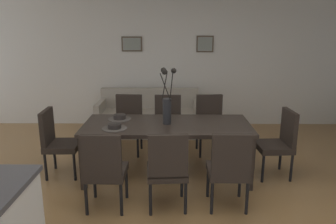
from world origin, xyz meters
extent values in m
plane|color=olive|center=(0.00, 0.00, 0.00)|extent=(9.00, 9.00, 0.00)
cube|color=silver|center=(0.00, 3.25, 1.30)|extent=(9.00, 0.10, 2.60)
cube|color=black|center=(-0.24, 0.76, 0.71)|extent=(2.20, 0.94, 0.05)
cube|color=black|center=(0.80, 1.17, 0.34)|extent=(0.07, 0.07, 0.69)
cube|color=black|center=(-1.28, 1.17, 0.34)|extent=(0.07, 0.07, 0.69)
cube|color=black|center=(0.80, 0.34, 0.34)|extent=(0.07, 0.07, 0.69)
cube|color=black|center=(-1.28, 0.34, 0.34)|extent=(0.07, 0.07, 0.69)
cube|color=black|center=(-0.91, -0.05, 0.42)|extent=(0.45, 0.45, 0.08)
cube|color=black|center=(-0.91, -0.24, 0.68)|extent=(0.42, 0.07, 0.48)
cylinder|color=black|center=(-0.71, 0.13, 0.19)|extent=(0.04, 0.04, 0.38)
cylinder|color=black|center=(-1.09, 0.14, 0.19)|extent=(0.04, 0.04, 0.38)
cylinder|color=black|center=(-0.72, -0.25, 0.19)|extent=(0.04, 0.04, 0.38)
cylinder|color=black|center=(-1.10, -0.24, 0.19)|extent=(0.04, 0.04, 0.38)
cube|color=black|center=(-0.88, 1.58, 0.42)|extent=(0.46, 0.46, 0.08)
cube|color=black|center=(-0.87, 1.77, 0.68)|extent=(0.42, 0.08, 0.48)
cylinder|color=black|center=(-1.08, 1.40, 0.19)|extent=(0.04, 0.04, 0.38)
cylinder|color=black|center=(-0.70, 1.38, 0.19)|extent=(0.04, 0.04, 0.38)
cylinder|color=black|center=(-1.06, 1.78, 0.19)|extent=(0.04, 0.04, 0.38)
cylinder|color=black|center=(-0.68, 1.76, 0.19)|extent=(0.04, 0.04, 0.38)
cube|color=black|center=(-0.23, -0.04, 0.42)|extent=(0.47, 0.47, 0.08)
cube|color=black|center=(-0.22, -0.23, 0.68)|extent=(0.42, 0.09, 0.48)
cylinder|color=black|center=(-0.06, 0.17, 0.19)|extent=(0.04, 0.04, 0.38)
cylinder|color=black|center=(-0.44, 0.14, 0.19)|extent=(0.04, 0.04, 0.38)
cylinder|color=black|center=(-0.03, -0.21, 0.19)|extent=(0.04, 0.04, 0.38)
cylinder|color=black|center=(-0.41, -0.24, 0.19)|extent=(0.04, 0.04, 0.38)
cube|color=black|center=(-0.24, 1.55, 0.42)|extent=(0.45, 0.45, 0.08)
cube|color=black|center=(-0.24, 1.74, 0.68)|extent=(0.42, 0.07, 0.48)
cylinder|color=black|center=(-0.44, 1.37, 0.19)|extent=(0.04, 0.04, 0.38)
cylinder|color=black|center=(-0.06, 1.36, 0.19)|extent=(0.04, 0.04, 0.38)
cylinder|color=black|center=(-0.43, 1.75, 0.19)|extent=(0.04, 0.04, 0.38)
cylinder|color=black|center=(-0.05, 1.74, 0.19)|extent=(0.04, 0.04, 0.38)
cube|color=black|center=(0.45, -0.02, 0.42)|extent=(0.44, 0.44, 0.08)
cube|color=black|center=(0.45, -0.21, 0.68)|extent=(0.42, 0.06, 0.48)
cylinder|color=black|center=(0.64, 0.17, 0.19)|extent=(0.04, 0.04, 0.38)
cylinder|color=black|center=(0.26, 0.17, 0.19)|extent=(0.04, 0.04, 0.38)
cylinder|color=black|center=(0.64, -0.21, 0.19)|extent=(0.04, 0.04, 0.38)
cylinder|color=black|center=(0.26, -0.21, 0.19)|extent=(0.04, 0.04, 0.38)
cube|color=black|center=(0.45, 1.58, 0.42)|extent=(0.47, 0.47, 0.08)
cube|color=black|center=(0.43, 1.77, 0.68)|extent=(0.42, 0.09, 0.48)
cylinder|color=black|center=(0.27, 1.38, 0.19)|extent=(0.04, 0.04, 0.38)
cylinder|color=black|center=(0.65, 1.41, 0.19)|extent=(0.04, 0.04, 0.38)
cylinder|color=black|center=(0.24, 1.76, 0.19)|extent=(0.04, 0.04, 0.38)
cylinder|color=black|center=(0.62, 1.79, 0.19)|extent=(0.04, 0.04, 0.38)
cube|color=black|center=(-1.65, 0.77, 0.42)|extent=(0.45, 0.45, 0.08)
cube|color=black|center=(-1.84, 0.77, 0.68)|extent=(0.07, 0.42, 0.48)
cylinder|color=black|center=(-1.46, 0.59, 0.19)|extent=(0.04, 0.04, 0.38)
cylinder|color=black|center=(-1.47, 0.97, 0.19)|extent=(0.04, 0.04, 0.38)
cylinder|color=black|center=(-1.84, 0.58, 0.19)|extent=(0.04, 0.04, 0.38)
cylinder|color=black|center=(-1.85, 0.96, 0.19)|extent=(0.04, 0.04, 0.38)
cube|color=black|center=(1.19, 0.76, 0.42)|extent=(0.47, 0.47, 0.08)
cube|color=black|center=(1.38, 0.77, 0.68)|extent=(0.09, 0.42, 0.48)
cylinder|color=black|center=(0.99, 0.94, 0.19)|extent=(0.04, 0.04, 0.38)
cylinder|color=black|center=(1.01, 0.56, 0.19)|extent=(0.04, 0.04, 0.38)
cylinder|color=black|center=(1.37, 0.96, 0.19)|extent=(0.04, 0.04, 0.38)
cylinder|color=black|center=(1.39, 0.58, 0.19)|extent=(0.04, 0.04, 0.38)
cylinder|color=#232326|center=(-0.24, 0.76, 0.91)|extent=(0.11, 0.11, 0.34)
cylinder|color=black|center=(-0.18, 0.77, 1.24)|extent=(0.05, 0.12, 0.37)
sphere|color=black|center=(-0.15, 0.78, 1.44)|extent=(0.07, 0.07, 0.07)
cylinder|color=black|center=(-0.27, 0.81, 1.24)|extent=(0.08, 0.05, 0.38)
sphere|color=black|center=(-0.29, 0.83, 1.44)|extent=(0.07, 0.07, 0.07)
cylinder|color=black|center=(-0.26, 0.70, 1.24)|extent=(0.15, 0.06, 0.36)
sphere|color=black|center=(-0.27, 0.67, 1.44)|extent=(0.07, 0.07, 0.07)
cylinder|color=#4C4742|center=(-0.90, 0.54, 0.74)|extent=(0.32, 0.32, 0.01)
cylinder|color=#2D2826|center=(-0.90, 0.54, 0.78)|extent=(0.17, 0.17, 0.06)
cylinder|color=black|center=(-0.90, 0.54, 0.79)|extent=(0.13, 0.13, 0.04)
cylinder|color=#4C4742|center=(-0.90, 0.97, 0.74)|extent=(0.32, 0.32, 0.01)
cylinder|color=#2D2826|center=(-0.90, 0.97, 0.78)|extent=(0.17, 0.17, 0.06)
cylinder|color=black|center=(-0.90, 0.97, 0.79)|extent=(0.13, 0.13, 0.04)
cube|color=#A89E8E|center=(-0.61, 2.61, 0.21)|extent=(1.90, 0.84, 0.42)
cube|color=#A89E8E|center=(-0.61, 2.95, 0.61)|extent=(1.90, 0.16, 0.38)
cube|color=#A89E8E|center=(0.29, 2.61, 0.52)|extent=(0.10, 0.84, 0.20)
cube|color=#A89E8E|center=(-1.51, 2.61, 0.52)|extent=(0.10, 0.84, 0.20)
cube|color=#473828|center=(-0.96, 3.18, 1.64)|extent=(0.40, 0.02, 0.29)
cube|color=gray|center=(-0.96, 3.17, 1.64)|extent=(0.35, 0.01, 0.24)
cube|color=#473828|center=(0.48, 3.18, 1.64)|extent=(0.33, 0.02, 0.32)
cube|color=gray|center=(0.48, 3.17, 1.64)|extent=(0.28, 0.01, 0.27)
camera|label=1|loc=(-0.19, -3.45, 2.01)|focal=35.54mm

